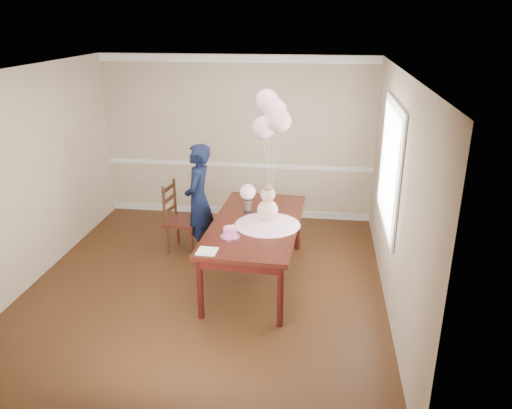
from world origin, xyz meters
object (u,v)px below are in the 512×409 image
Objects in this scene: dining_chair_seat at (184,222)px; woman at (198,200)px; dining_table_top at (255,224)px; birthday_cake at (230,232)px.

dining_chair_seat is 0.43m from woman.
woman is at bearing 145.02° from dining_table_top.
dining_chair_seat is at bearing 127.41° from birthday_cake.
birthday_cake is at bearing -44.76° from dining_chair_seat.
dining_table_top is 4.85× the size of dining_chair_seat.
woman is at bearing 119.78° from birthday_cake.
dining_table_top is at bearing -24.05° from dining_chair_seat.
dining_chair_seat is (-0.91, 1.20, -0.42)m from birthday_cake.
birthday_cake is 1.36m from woman.
woman is (-0.67, 1.18, -0.07)m from birthday_cake.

